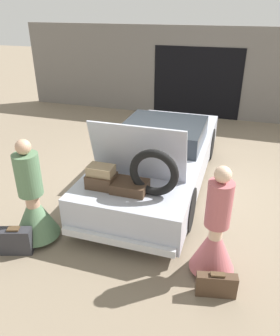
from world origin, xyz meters
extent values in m
plane|color=#7F705B|center=(0.00, 0.00, 0.00)|extent=(40.00, 40.00, 0.00)
cube|color=slate|center=(0.00, 4.76, 1.40)|extent=(12.00, 0.12, 2.80)
cube|color=black|center=(0.00, 4.68, 1.10)|extent=(2.80, 0.02, 2.20)
cube|color=#B2B7C6|center=(0.00, 0.00, 0.48)|extent=(1.85, 4.80, 0.61)
cube|color=#1E2328|center=(0.00, 0.29, 0.99)|extent=(1.63, 1.54, 0.40)
cylinder|color=black|center=(-0.86, 1.49, 0.37)|extent=(0.18, 0.74, 0.74)
cylinder|color=black|center=(0.86, 1.49, 0.37)|extent=(0.18, 0.74, 0.74)
cylinder|color=black|center=(-0.86, -1.44, 0.37)|extent=(0.18, 0.74, 0.74)
cylinder|color=black|center=(0.86, -1.44, 0.37)|extent=(0.18, 0.74, 0.74)
cube|color=silver|center=(0.00, -2.44, 0.28)|extent=(1.76, 0.10, 0.12)
cube|color=#B2B7C6|center=(0.00, -1.45, 1.28)|extent=(1.57, 0.29, 0.98)
cube|color=#473323|center=(-0.47, -1.84, 0.90)|extent=(0.44, 0.34, 0.21)
cube|color=#8C7259|center=(-0.01, -1.84, 0.86)|extent=(0.42, 0.37, 0.15)
cube|color=#9E8460|center=(-0.47, -1.84, 1.08)|extent=(0.40, 0.27, 0.15)
cube|color=#473323|center=(0.00, -1.84, 0.87)|extent=(0.54, 0.41, 0.16)
torus|color=black|center=(0.38, -1.84, 1.16)|extent=(0.75, 0.12, 0.75)
cylinder|color=tan|center=(-1.37, -2.42, 0.41)|extent=(0.21, 0.21, 0.83)
cone|color=#567A56|center=(-1.37, -2.42, 0.45)|extent=(0.71, 0.71, 0.74)
cylinder|color=#567A56|center=(-1.37, -2.42, 1.15)|extent=(0.37, 0.37, 0.65)
sphere|color=tan|center=(-1.37, -2.42, 1.59)|extent=(0.22, 0.22, 0.22)
cylinder|color=beige|center=(1.37, -2.33, 0.40)|extent=(0.18, 0.18, 0.80)
cone|color=#B25B60|center=(1.37, -2.33, 0.44)|extent=(0.63, 0.63, 0.72)
cylinder|color=#B25B60|center=(1.37, -2.33, 1.12)|extent=(0.33, 0.33, 0.63)
sphere|color=beige|center=(1.37, -2.33, 1.54)|extent=(0.22, 0.22, 0.22)
cube|color=#2D2D33|center=(-1.48, -2.81, 0.21)|extent=(0.51, 0.32, 0.41)
cube|color=#4C3823|center=(-1.48, -2.81, 0.43)|extent=(0.19, 0.16, 0.02)
cube|color=#473323|center=(1.47, -2.74, 0.16)|extent=(0.53, 0.23, 0.33)
cube|color=#4C3823|center=(1.47, -2.74, 0.35)|extent=(0.19, 0.11, 0.02)
camera|label=1|loc=(1.47, -5.95, 3.39)|focal=35.00mm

